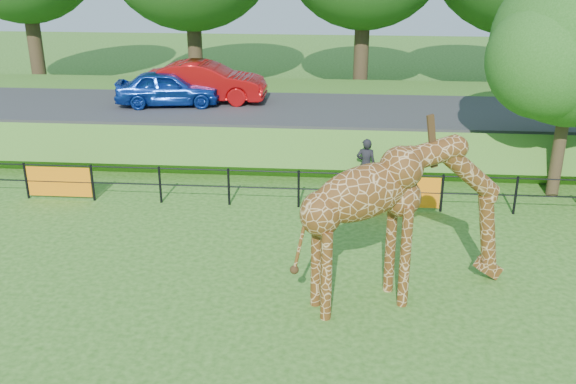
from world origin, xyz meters
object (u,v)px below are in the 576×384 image
car_blue (168,88)px  visitor (366,164)px  car_red (205,82)px  giraffe (406,221)px

car_blue → visitor: 8.52m
car_blue → visitor: car_blue is taller
car_red → visitor: (5.93, -5.17, -1.36)m
visitor → car_red: bearing=-34.4°
visitor → car_blue: bearing=-25.2°
car_blue → visitor: size_ratio=2.36×
car_blue → car_red: bearing=-67.8°
giraffe → visitor: giraffe is taller
giraffe → car_red: size_ratio=1.08×
giraffe → car_red: bearing=95.9°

